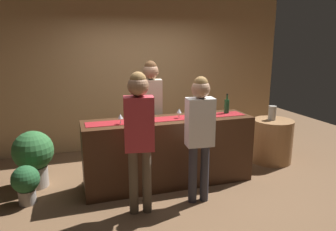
{
  "coord_description": "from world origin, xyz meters",
  "views": [
    {
      "loc": [
        -1.33,
        -4.04,
        2.02
      ],
      "look_at": [
        -0.01,
        0.0,
        1.02
      ],
      "focal_mm": 33.22,
      "sensor_mm": 36.0,
      "label": 1
    }
  ],
  "objects": [
    {
      "name": "ground_plane",
      "position": [
        0.0,
        0.0,
        0.0
      ],
      "size": [
        10.0,
        10.0,
        0.0
      ],
      "primitive_type": "plane",
      "color": "brown"
    },
    {
      "name": "back_wall",
      "position": [
        0.0,
        1.9,
        1.45
      ],
      "size": [
        6.0,
        0.12,
        2.9
      ],
      "primitive_type": "cube",
      "color": "tan",
      "rests_on": "ground"
    },
    {
      "name": "bar_counter",
      "position": [
        0.0,
        0.0,
        0.49
      ],
      "size": [
        2.42,
        0.6,
        0.97
      ],
      "primitive_type": "cube",
      "color": "#3D2314",
      "rests_on": "ground"
    },
    {
      "name": "counter_runner_cloth",
      "position": [
        0.0,
        0.0,
        0.98
      ],
      "size": [
        2.3,
        0.28,
        0.01
      ],
      "primitive_type": "cube",
      "color": "maroon",
      "rests_on": "bar_counter"
    },
    {
      "name": "wine_bottle_amber",
      "position": [
        0.49,
        0.03,
        1.09
      ],
      "size": [
        0.07,
        0.07,
        0.3
      ],
      "color": "brown",
      "rests_on": "bar_counter"
    },
    {
      "name": "wine_bottle_green",
      "position": [
        0.94,
        0.06,
        1.09
      ],
      "size": [
        0.07,
        0.07,
        0.3
      ],
      "color": "#194723",
      "rests_on": "bar_counter"
    },
    {
      "name": "wine_glass_near_customer",
      "position": [
        0.15,
        -0.01,
        1.08
      ],
      "size": [
        0.07,
        0.07,
        0.14
      ],
      "color": "silver",
      "rests_on": "bar_counter"
    },
    {
      "name": "wine_glass_mid_counter",
      "position": [
        -0.7,
        -0.09,
        1.08
      ],
      "size": [
        0.07,
        0.07,
        0.14
      ],
      "color": "silver",
      "rests_on": "bar_counter"
    },
    {
      "name": "bartender",
      "position": [
        -0.11,
        0.58,
        1.1
      ],
      "size": [
        0.37,
        0.26,
        1.76
      ],
      "rotation": [
        0.0,
        0.0,
        2.97
      ],
      "color": "#26262B",
      "rests_on": "ground"
    },
    {
      "name": "customer_sipping",
      "position": [
        0.2,
        -0.63,
        1.0
      ],
      "size": [
        0.36,
        0.23,
        1.63
      ],
      "rotation": [
        0.0,
        0.0,
        -0.1
      ],
      "color": "#33333D",
      "rests_on": "ground"
    },
    {
      "name": "customer_browsing",
      "position": [
        -0.58,
        -0.67,
        1.06
      ],
      "size": [
        0.37,
        0.25,
        1.71
      ],
      "rotation": [
        0.0,
        0.0,
        -0.16
      ],
      "color": "brown",
      "rests_on": "ground"
    },
    {
      "name": "round_side_table",
      "position": [
        1.97,
        0.28,
        0.37
      ],
      "size": [
        0.68,
        0.68,
        0.74
      ],
      "primitive_type": "cylinder",
      "color": "#996B42",
      "rests_on": "ground"
    },
    {
      "name": "vase_on_side_table",
      "position": [
        1.94,
        0.3,
        0.86
      ],
      "size": [
        0.13,
        0.13,
        0.24
      ],
      "primitive_type": "cylinder",
      "color": "#A8A399",
      "rests_on": "round_side_table"
    },
    {
      "name": "potted_plant_tall",
      "position": [
        -1.86,
        0.48,
        0.47
      ],
      "size": [
        0.56,
        0.56,
        0.82
      ],
      "color": "#9E9389",
      "rests_on": "ground"
    },
    {
      "name": "potted_plant_small",
      "position": [
        -1.92,
        -0.02,
        0.3
      ],
      "size": [
        0.35,
        0.35,
        0.51
      ],
      "color": "#9E9389",
      "rests_on": "ground"
    }
  ]
}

